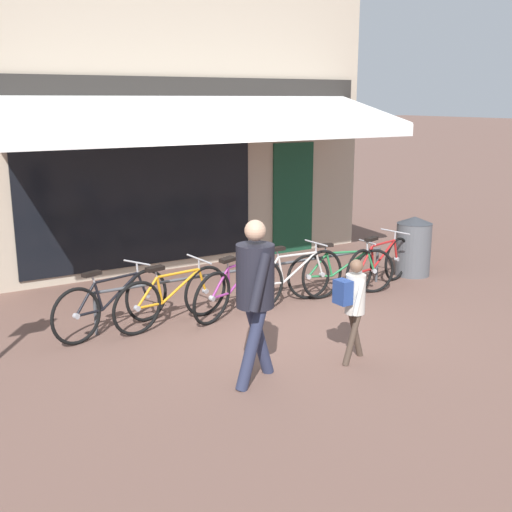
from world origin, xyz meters
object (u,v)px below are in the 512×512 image
litter_bin (413,246)px  pedestrian_adult (255,285)px  bicycle_orange (172,297)px  bicycle_red (379,264)px  bicycle_green (341,272)px  bicycle_purple (236,288)px  bicycle_black (113,303)px  pedestrian_child (353,298)px  bicycle_silver (292,278)px

litter_bin → pedestrian_adult: bearing=-153.5°
litter_bin → bicycle_orange: bearing=-177.5°
bicycle_red → pedestrian_adult: pedestrian_adult is taller
bicycle_green → bicycle_purple: bearing=-167.4°
bicycle_orange → bicycle_red: 3.48m
bicycle_black → pedestrian_adult: pedestrian_adult is taller
pedestrian_child → bicycle_orange: bearing=118.3°
bicycle_black → bicycle_green: bicycle_black is taller
bicycle_black → bicycle_red: size_ratio=0.98×
pedestrian_child → pedestrian_adult: bearing=172.7°
bicycle_black → pedestrian_adult: bearing=-88.8°
bicycle_black → litter_bin: size_ratio=1.73×
pedestrian_adult → litter_bin: 4.99m
bicycle_purple → bicycle_silver: (0.91, -0.02, 0.01)m
bicycle_orange → litter_bin: (4.48, 0.19, 0.12)m
bicycle_silver → litter_bin: size_ratio=1.81×
bicycle_red → litter_bin: size_ratio=1.76×
bicycle_purple → litter_bin: size_ratio=1.68×
pedestrian_child → bicycle_red: bearing=40.8°
bicycle_purple → bicycle_red: size_ratio=0.96×
bicycle_orange → pedestrian_child: (1.24, -2.14, 0.37)m
bicycle_black → litter_bin: bearing=-18.3°
bicycle_red → pedestrian_adult: size_ratio=1.01×
bicycle_silver → pedestrian_child: pedestrian_child is taller
bicycle_silver → bicycle_black: bearing=173.4°
bicycle_orange → bicycle_purple: bearing=-16.1°
pedestrian_adult → bicycle_purple: bearing=64.0°
bicycle_silver → bicycle_red: bearing=-0.7°
bicycle_orange → pedestrian_child: 2.50m
bicycle_red → pedestrian_adult: (-3.44, -1.94, 0.66)m
pedestrian_adult → bicycle_green: bearing=33.8°
bicycle_red → pedestrian_child: bearing=-154.2°
bicycle_silver → pedestrian_adult: pedestrian_adult is taller
bicycle_black → bicycle_red: bearing=-21.9°
bicycle_purple → pedestrian_adult: 2.24m
bicycle_purple → pedestrian_child: pedestrian_child is taller
bicycle_orange → pedestrian_adult: 2.13m
bicycle_red → pedestrian_child: (-2.24, -2.06, 0.36)m
bicycle_black → pedestrian_child: size_ratio=1.45×
pedestrian_child → bicycle_green: bearing=52.2°
bicycle_purple → bicycle_black: bearing=149.8°
bicycle_silver → bicycle_red: 1.65m
bicycle_black → bicycle_green: (3.46, -0.27, -0.02)m
bicycle_purple → bicycle_silver: bicycle_purple is taller
bicycle_red → pedestrian_adult: 4.00m
bicycle_green → bicycle_red: size_ratio=0.98×
bicycle_orange → pedestrian_adult: bearing=-100.6°
bicycle_green → pedestrian_adult: size_ratio=0.99×
bicycle_green → bicycle_black: bearing=-170.8°
bicycle_purple → bicycle_green: (1.80, -0.03, -0.03)m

